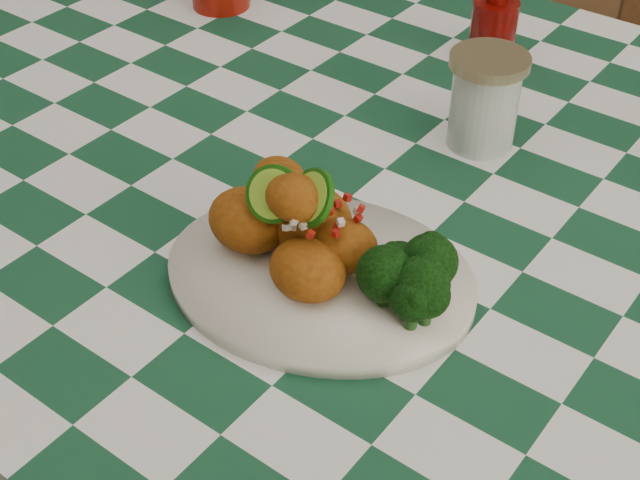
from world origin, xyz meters
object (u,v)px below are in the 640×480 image
Objects in this scene: plate at (320,277)px; wooden_chair_left at (382,94)px; fried_chicken_pile at (301,221)px; dining_table at (372,398)px; mason_jar at (485,101)px; ketchup_bottle at (495,16)px.

wooden_chair_left is (-0.51, 0.89, -0.39)m from plate.
dining_table is at bearing 100.45° from fried_chicken_pile.
plate is 2.65× the size of mason_jar.
ketchup_bottle is at bearing -57.53° from wooden_chair_left.
dining_table is 0.47m from mason_jar.
mason_jar reaches higher than dining_table.
ketchup_bottle is (-0.09, 0.49, 0.06)m from plate.
ketchup_bottle is (-0.07, 0.49, -0.00)m from fried_chicken_pile.
mason_jar is (0.09, -0.18, -0.01)m from ketchup_bottle.
fried_chicken_pile reaches higher than mason_jar.
ketchup_bottle reaches higher than fried_chicken_pile.
dining_table is 12.69× the size of ketchup_bottle.
mason_jar is 0.89m from wooden_chair_left.
fried_chicken_pile is 1.18× the size of ketchup_bottle.
fried_chicken_pile is (-0.02, 0.00, 0.06)m from plate.
dining_table is at bearing -117.95° from mason_jar.
wooden_chair_left is (-0.51, 0.58, -0.44)m from mason_jar.
wooden_chair_left is at bearing 123.04° from dining_table.
plate is at bearing -74.47° from wooden_chair_left.
ketchup_bottle is at bearing 115.43° from mason_jar.
ketchup_bottle is at bearing 97.54° from fried_chicken_pile.
ketchup_bottle is at bearing 95.54° from dining_table.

